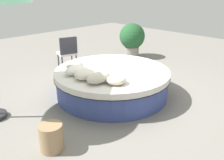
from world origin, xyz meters
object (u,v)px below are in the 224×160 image
at_px(throw_pillow_3, 99,78).
at_px(patio_chair, 68,50).
at_px(throw_pillow_1, 75,70).
at_px(throw_pillow_4, 116,80).
at_px(planter, 132,38).
at_px(throw_pillow_2, 85,74).
at_px(round_bed, 112,82).
at_px(throw_pillow_0, 75,65).
at_px(side_table, 51,137).

xyz_separation_m(throw_pillow_3, patio_chair, (1.13, 2.65, -0.16)).
bearing_deg(patio_chair, throw_pillow_3, -95.89).
height_order(throw_pillow_1, throw_pillow_4, throw_pillow_1).
bearing_deg(planter, throw_pillow_3, -148.66).
distance_m(throw_pillow_1, throw_pillow_3, 0.69).
height_order(throw_pillow_1, throw_pillow_2, throw_pillow_2).
distance_m(round_bed, patio_chair, 2.35).
bearing_deg(throw_pillow_0, planter, 18.60).
height_order(throw_pillow_4, patio_chair, patio_chair).
distance_m(throw_pillow_3, patio_chair, 2.88).
distance_m(round_bed, throw_pillow_3, 0.90).
height_order(throw_pillow_1, planter, planter).
relative_size(throw_pillow_1, planter, 0.42).
distance_m(round_bed, planter, 3.27).
xyz_separation_m(throw_pillow_1, throw_pillow_4, (0.24, -0.98, -0.02)).
bearing_deg(throw_pillow_2, throw_pillow_0, 70.73).
bearing_deg(throw_pillow_1, throw_pillow_3, -86.61).
relative_size(throw_pillow_2, throw_pillow_4, 1.08).
xyz_separation_m(round_bed, throw_pillow_0, (-0.56, 0.65, 0.40)).
xyz_separation_m(round_bed, side_table, (-2.10, -0.77, -0.09)).
height_order(round_bed, throw_pillow_0, throw_pillow_0).
distance_m(throw_pillow_3, planter, 4.04).
relative_size(throw_pillow_3, patio_chair, 0.56).
relative_size(throw_pillow_0, throw_pillow_1, 0.87).
xyz_separation_m(throw_pillow_0, throw_pillow_2, (-0.23, -0.66, 0.01)).
xyz_separation_m(planter, side_table, (-4.83, -2.53, -0.45)).
bearing_deg(side_table, throw_pillow_3, 17.17).
height_order(patio_chair, planter, planter).
relative_size(patio_chair, side_table, 2.23).
relative_size(round_bed, side_table, 5.96).
distance_m(throw_pillow_4, patio_chair, 3.08).
bearing_deg(round_bed, throw_pillow_4, -129.17).
bearing_deg(throw_pillow_2, throw_pillow_1, 85.76).
relative_size(throw_pillow_3, throw_pillow_4, 1.32).
bearing_deg(side_table, throw_pillow_2, 30.18).
relative_size(patio_chair, planter, 0.83).
bearing_deg(side_table, planter, 27.62).
bearing_deg(throw_pillow_3, throw_pillow_0, 80.70).
distance_m(throw_pillow_2, patio_chair, 2.61).
distance_m(round_bed, throw_pillow_1, 0.92).
bearing_deg(throw_pillow_0, round_bed, -49.29).
height_order(throw_pillow_1, throw_pillow_3, throw_pillow_3).
bearing_deg(round_bed, throw_pillow_3, -154.20).
bearing_deg(throw_pillow_2, round_bed, 0.77).
height_order(throw_pillow_3, patio_chair, patio_chair).
bearing_deg(throw_pillow_0, throw_pillow_3, -99.30).
distance_m(patio_chair, side_table, 3.98).
xyz_separation_m(throw_pillow_4, planter, (3.25, 2.39, -0.02)).
xyz_separation_m(throw_pillow_0, planter, (3.29, 1.11, -0.04)).
relative_size(throw_pillow_4, patio_chair, 0.42).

